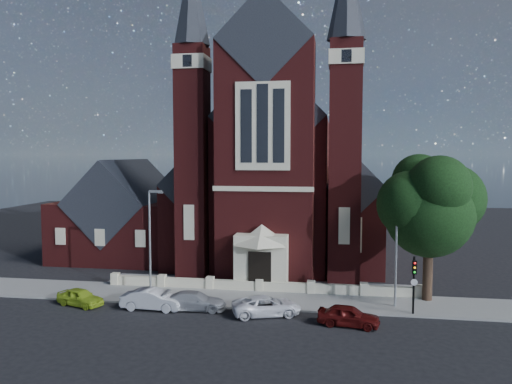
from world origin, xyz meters
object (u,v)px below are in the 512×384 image
street_lamp_left (151,236)px  church (283,178)px  street_tree (432,207)px  parish_hall (127,218)px  car_silver_a (152,299)px  traffic_signal (414,278)px  car_silver_b (195,301)px  car_white_suv (266,306)px  car_dark_red (349,316)px  car_lime_van (80,297)px  street_lamp_right (398,243)px

street_lamp_left → church: bearing=67.3°
street_tree → street_lamp_left: street_tree is taller
parish_hall → car_silver_a: size_ratio=2.83×
parish_hall → traffic_signal: parish_hall is taller
car_silver_b → car_white_suv: car_white_suv is taller
car_silver_a → car_dark_red: size_ratio=1.11×
church → traffic_signal: bearing=-61.8°
traffic_signal → car_silver_a: 17.85m
parish_hall → car_lime_van: size_ratio=3.38×
church → car_lime_van: church is taller
parish_hall → street_tree: (28.60, -12.29, 2.95)m
traffic_signal → car_lime_van: (-23.08, -1.47, -1.97)m
traffic_signal → car_white_suv: 9.99m
church → car_silver_b: size_ratio=8.01×
parish_hall → traffic_signal: bearing=-30.0°
church → street_tree: bearing=-53.8°
parish_hall → car_white_suv: (17.30, -17.02, -3.37)m
traffic_signal → car_dark_red: size_ratio=1.03×
traffic_signal → car_lime_van: 23.21m
street_tree → street_lamp_right: size_ratio=1.32×
traffic_signal → car_silver_b: 14.92m
church → car_lime_van: size_ratio=9.68×
street_lamp_right → traffic_signal: size_ratio=2.02×
car_dark_red → car_silver_a: bearing=94.3°
street_lamp_left → car_lime_van: size_ratio=2.24×
parish_hall → street_tree: 31.27m
car_silver_a → car_dark_red: (13.38, -1.24, -0.05)m
church → parish_hall: 17.26m
street_lamp_left → car_silver_b: street_lamp_left is taller
church → car_white_suv: (1.30, -21.96, -7.54)m
car_lime_van → car_white_suv: (13.39, 0.02, 0.03)m
street_lamp_left → car_silver_b: size_ratio=1.86×
street_lamp_right → car_silver_a: bearing=-169.7°
car_silver_a → car_lime_van: bearing=90.6°
car_silver_b → car_silver_a: bearing=94.2°
parish_hall → car_white_suv: 24.51m
street_lamp_right → car_silver_a: size_ratio=1.88×
car_dark_red → car_white_suv: bearing=86.5°
car_dark_red → church: bearing=25.7°
car_silver_a → car_silver_b: (2.95, 0.36, -0.08)m
car_dark_red → street_lamp_right: bearing=-28.9°
car_silver_b → car_dark_red: car_dark_red is taller
street_tree → car_dark_red: street_tree is taller
street_tree → car_lime_van: (-24.68, -4.75, -6.34)m
traffic_signal → car_silver_a: size_ratio=0.93×
street_lamp_right → car_white_suv: (-8.79, -3.02, -3.96)m
street_lamp_right → car_white_suv: size_ratio=1.75×
car_lime_van → car_silver_a: (5.39, -0.00, 0.10)m
car_dark_red → car_silver_b: bearing=90.9°
car_white_suv → car_dark_red: size_ratio=1.19×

